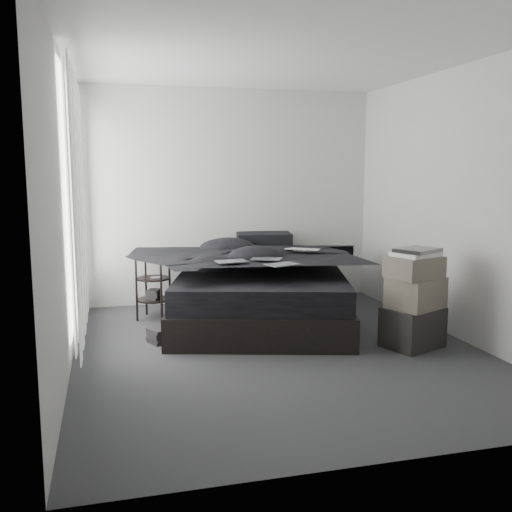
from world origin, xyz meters
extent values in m
cube|color=#353538|center=(0.00, 0.00, 0.00)|extent=(3.60, 4.20, 0.01)
cube|color=white|center=(0.00, 0.00, 2.60)|extent=(3.60, 4.20, 0.01)
cube|color=silver|center=(0.00, 2.10, 1.30)|extent=(3.60, 0.01, 2.60)
cube|color=silver|center=(0.00, -2.10, 1.30)|extent=(3.60, 0.01, 2.60)
cube|color=silver|center=(-1.80, 0.00, 1.30)|extent=(0.01, 4.20, 2.60)
cube|color=silver|center=(1.80, 0.00, 1.30)|extent=(0.01, 4.20, 2.60)
cube|color=white|center=(-1.78, 0.90, 1.35)|extent=(0.02, 2.00, 2.30)
cube|color=white|center=(-1.73, 0.90, 1.28)|extent=(0.06, 2.12, 2.48)
cube|color=black|center=(0.12, 1.02, 0.16)|extent=(2.32, 2.71, 0.32)
cube|color=black|center=(0.12, 1.02, 0.44)|extent=(2.23, 2.62, 0.25)
imported|color=black|center=(0.10, 0.97, 0.70)|extent=(2.18, 2.37, 0.27)
cube|color=black|center=(0.31, 1.90, 0.64)|extent=(0.80, 0.64, 0.16)
cube|color=black|center=(0.37, 1.86, 0.79)|extent=(0.72, 0.55, 0.15)
imported|color=silver|center=(0.54, 0.96, 0.85)|extent=(0.44, 0.40, 0.03)
cube|color=black|center=(-0.32, 0.50, 0.84)|extent=(0.31, 0.22, 0.01)
cube|color=black|center=(0.05, 0.57, 0.84)|extent=(0.35, 0.31, 0.01)
cube|color=black|center=(0.10, 0.21, 0.85)|extent=(0.34, 0.28, 0.01)
cylinder|color=black|center=(-1.00, 1.43, 0.34)|extent=(0.49, 0.49, 0.68)
cube|color=white|center=(-1.00, 1.42, 0.69)|extent=(0.30, 0.25, 0.01)
cube|color=black|center=(-1.04, 0.48, 0.07)|extent=(0.21, 0.24, 0.14)
cube|color=black|center=(1.23, -0.22, 0.19)|extent=(0.61, 0.55, 0.37)
cube|color=#625B4D|center=(1.24, -0.23, 0.51)|extent=(0.58, 0.53, 0.28)
cube|color=#625B4D|center=(1.22, -0.23, 0.75)|extent=(0.54, 0.48, 0.20)
cube|color=silver|center=(1.23, -0.22, 0.87)|extent=(0.47, 0.42, 0.04)
cube|color=silver|center=(1.24, -0.23, 0.91)|extent=(0.46, 0.43, 0.03)
camera|label=1|loc=(-1.46, -4.80, 1.62)|focal=40.00mm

